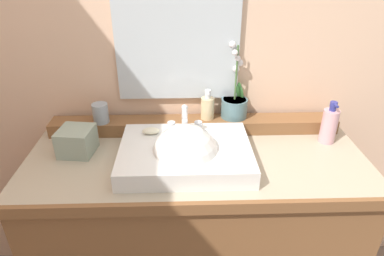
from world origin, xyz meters
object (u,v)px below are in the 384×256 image
sink_basin (185,156)px  potted_plant (235,103)px  soap_bar (151,131)px  lotion_bottle (329,125)px  soap_dispenser (208,107)px  tissue_box (77,141)px  tumbler_cup (101,113)px

sink_basin → potted_plant: potted_plant is taller
soap_bar → lotion_bottle: (0.74, 0.03, -0.01)m
soap_bar → soap_dispenser: 0.29m
lotion_bottle → tissue_box: lotion_bottle is taller
potted_plant → lotion_bottle: size_ratio=1.84×
tissue_box → soap_bar: bearing=3.7°
sink_basin → tumbler_cup: sink_basin is taller
soap_bar → lotion_bottle: size_ratio=0.38×
soap_dispenser → tumbler_cup: bearing=-177.0°
tumbler_cup → tissue_box: (-0.07, -0.15, -0.05)m
tumbler_cup → soap_bar: bearing=-29.9°
potted_plant → soap_dispenser: 0.12m
tumbler_cup → lotion_bottle: lotion_bottle is taller
potted_plant → tumbler_cup: (-0.59, -0.04, -0.02)m
soap_dispenser → lotion_bottle: (0.50, -0.12, -0.04)m
lotion_bottle → tissue_box: size_ratio=1.42×
potted_plant → tissue_box: size_ratio=2.61×
tumbler_cup → lotion_bottle: bearing=-5.6°
soap_bar → lotion_bottle: lotion_bottle is taller
lotion_bottle → sink_basin: bearing=-166.4°
potted_plant → tissue_box: (-0.66, -0.19, -0.07)m
soap_bar → soap_dispenser: soap_dispenser is taller
soap_dispenser → lotion_bottle: size_ratio=0.73×
potted_plant → sink_basin: bearing=-128.5°
lotion_bottle → tissue_box: 1.04m
sink_basin → tissue_box: 0.44m
tumbler_cup → sink_basin: bearing=-33.7°
lotion_bottle → potted_plant: bearing=160.7°
sink_basin → soap_bar: size_ratio=7.12×
tissue_box → lotion_bottle: bearing=3.0°
sink_basin → potted_plant: bearing=51.5°
sink_basin → potted_plant: (0.22, 0.28, 0.09)m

